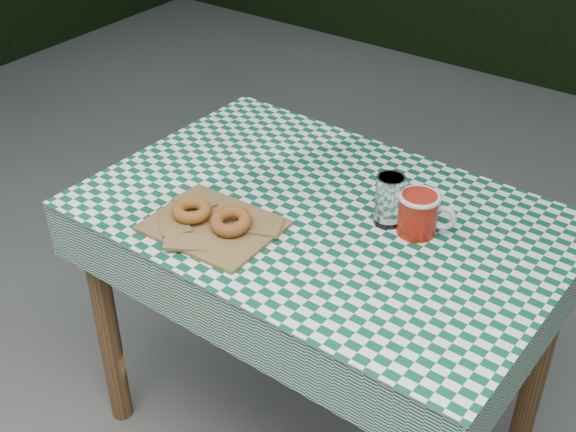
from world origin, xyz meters
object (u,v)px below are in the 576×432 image
object	(u,v)px
table	(319,332)
paper_bag	(213,225)
coffee_mug	(418,214)
drinking_glass	(389,200)

from	to	relation	value
table	paper_bag	world-z (taller)	paper_bag
paper_bag	coffee_mug	size ratio (longest dim) A/B	1.62
table	paper_bag	bearing A→B (deg)	-128.08
table	drinking_glass	world-z (taller)	drinking_glass
coffee_mug	drinking_glass	size ratio (longest dim) A/B	1.47
paper_bag	drinking_glass	bearing A→B (deg)	39.00
paper_bag	table	bearing A→B (deg)	50.16
table	coffee_mug	xyz separation A→B (m)	(0.22, 0.05, 0.43)
drinking_glass	coffee_mug	bearing A→B (deg)	0.57
table	drinking_glass	bearing A→B (deg)	21.47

